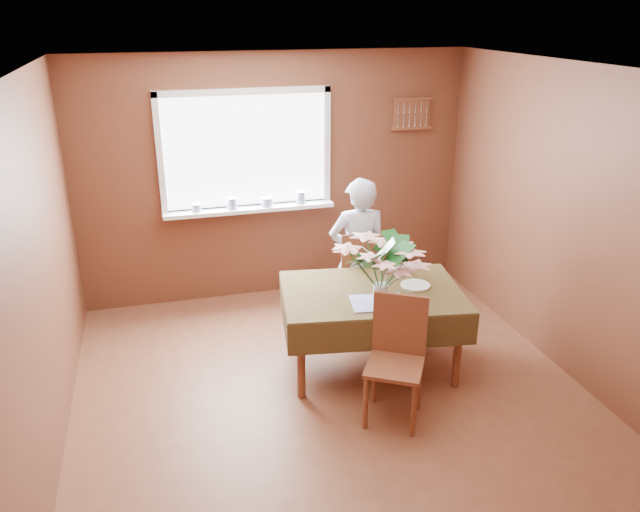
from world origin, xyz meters
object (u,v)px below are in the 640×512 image
object	(u,v)px
chair_far	(361,275)
dining_table	(372,300)
chair_near	(397,353)
flower_bouquet	(382,262)
seated_woman	(358,257)

from	to	relation	value
chair_far	dining_table	bearing A→B (deg)	84.08
chair_near	flower_bouquet	xyz separation A→B (m)	(0.03, 0.46, 0.53)
chair_far	flower_bouquet	distance (m)	1.06
chair_far	flower_bouquet	size ratio (longest dim) A/B	1.65
chair_near	seated_woman	bearing A→B (deg)	114.32
flower_bouquet	chair_far	bearing A→B (deg)	80.14
dining_table	flower_bouquet	size ratio (longest dim) A/B	2.67
seated_woman	flower_bouquet	xyz separation A→B (m)	(-0.11, -0.88, 0.30)
chair_far	chair_near	size ratio (longest dim) A/B	1.05
chair_far	seated_woman	size ratio (longest dim) A/B	0.66
dining_table	chair_near	xyz separation A→B (m)	(-0.05, -0.67, -0.11)
seated_woman	chair_far	bearing A→B (deg)	-140.18
seated_woman	flower_bouquet	bearing A→B (deg)	87.11
dining_table	chair_far	bearing A→B (deg)	86.79
chair_far	flower_bouquet	bearing A→B (deg)	86.03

